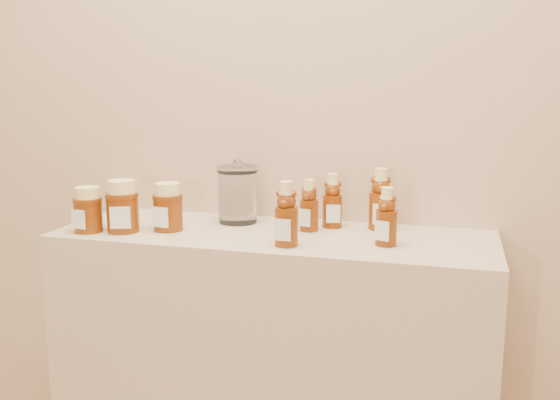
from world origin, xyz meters
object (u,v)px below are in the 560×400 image
(glass_canister, at_px, (238,192))
(bear_bottle_front_left, at_px, (286,210))
(honey_jar_left, at_px, (122,206))
(display_table, at_px, (273,384))
(bear_bottle_back_left, at_px, (309,202))

(glass_canister, bearing_deg, bear_bottle_front_left, -46.46)
(honey_jar_left, height_order, glass_canister, glass_canister)
(display_table, distance_m, honey_jar_left, 0.67)
(display_table, height_order, bear_bottle_front_left, bear_bottle_front_left)
(bear_bottle_back_left, distance_m, glass_canister, 0.23)
(bear_bottle_front_left, height_order, honey_jar_left, bear_bottle_front_left)
(bear_bottle_back_left, xyz_separation_m, bear_bottle_front_left, (-0.02, -0.17, 0.01))
(display_table, xyz_separation_m, bear_bottle_front_left, (0.07, -0.12, 0.54))
(bear_bottle_back_left, bearing_deg, honey_jar_left, -147.43)
(display_table, bearing_deg, bear_bottle_front_left, -58.89)
(bear_bottle_back_left, relative_size, bear_bottle_front_left, 0.87)
(bear_bottle_front_left, bearing_deg, honey_jar_left, -179.83)
(honey_jar_left, bearing_deg, display_table, -7.87)
(display_table, bearing_deg, glass_canister, 143.53)
(display_table, distance_m, glass_canister, 0.57)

